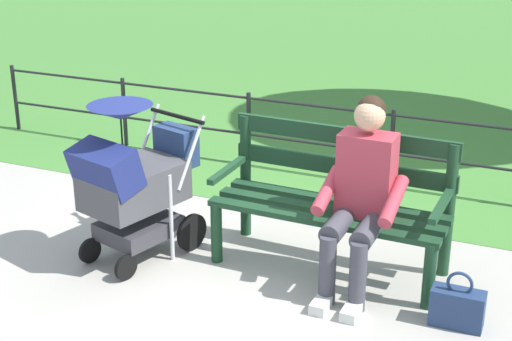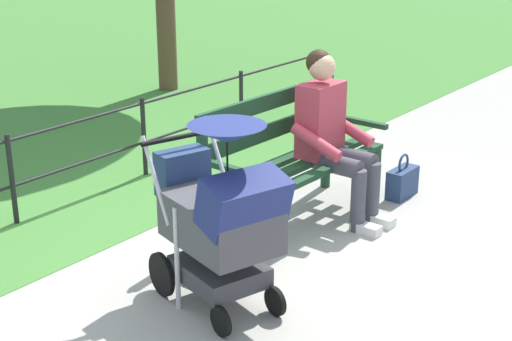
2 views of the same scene
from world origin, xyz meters
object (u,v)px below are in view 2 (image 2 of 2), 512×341
person_on_bench (332,132)px  stroller (221,215)px  handbag (402,182)px  park_bench (288,153)px

person_on_bench → stroller: (1.56, 0.24, -0.08)m
stroller → handbag: bearing=179.6°
handbag → stroller: bearing=-0.4°
person_on_bench → handbag: person_on_bench is taller
park_bench → person_on_bench: person_on_bench is taller
person_on_bench → stroller: size_ratio=1.11×
stroller → handbag: (-2.26, 0.02, -0.47)m
park_bench → stroller: stroller is taller
handbag → park_bench: bearing=-26.6°
stroller → handbag: 2.31m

